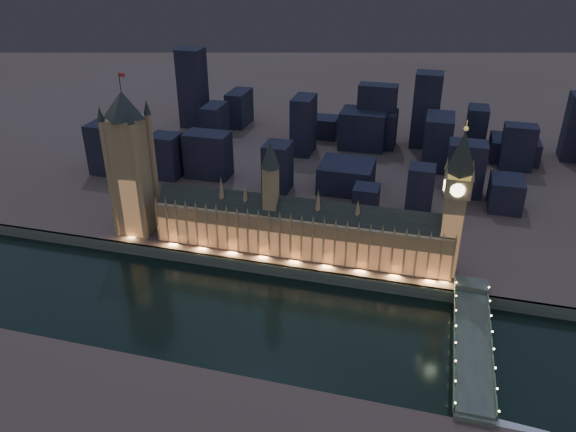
% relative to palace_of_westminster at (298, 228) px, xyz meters
% --- Properties ---
extents(ground_plane, '(2000.00, 2000.00, 0.00)m').
position_rel_palace_of_westminster_xyz_m(ground_plane, '(-10.47, -61.74, -26.37)').
color(ground_plane, black).
rests_on(ground_plane, ground).
extents(north_bank, '(2000.00, 960.00, 8.00)m').
position_rel_palace_of_westminster_xyz_m(north_bank, '(-10.47, 458.26, -22.37)').
color(north_bank, '#4F3A31').
rests_on(north_bank, ground).
extents(embankment_wall, '(2000.00, 2.50, 8.00)m').
position_rel_palace_of_westminster_xyz_m(embankment_wall, '(-10.47, -20.74, -22.37)').
color(embankment_wall, '#434546').
rests_on(embankment_wall, ground).
extents(palace_of_westminster, '(202.00, 21.36, 78.00)m').
position_rel_palace_of_westminster_xyz_m(palace_of_westminster, '(0.00, 0.00, 0.00)').
color(palace_of_westminster, '#886C5B').
rests_on(palace_of_westminster, north_bank).
extents(victoria_tower, '(31.68, 31.68, 114.86)m').
position_rel_palace_of_westminster_xyz_m(victoria_tower, '(-120.47, 0.18, 38.49)').
color(victoria_tower, '#886C5B').
rests_on(victoria_tower, north_bank).
extents(elizabeth_tower, '(18.00, 18.00, 101.25)m').
position_rel_palace_of_westminster_xyz_m(elizabeth_tower, '(97.53, 0.18, 37.91)').
color(elizabeth_tower, '#886C5B').
rests_on(elizabeth_tower, north_bank).
extents(westminster_bridge, '(19.79, 113.00, 15.90)m').
position_rel_palace_of_westminster_xyz_m(westminster_bridge, '(113.43, -65.18, -20.39)').
color(westminster_bridge, '#434546').
rests_on(westminster_bridge, ground).
extents(city_backdrop, '(473.31, 215.63, 84.29)m').
position_rel_palace_of_westminster_xyz_m(city_backdrop, '(23.33, 185.60, 5.12)').
color(city_backdrop, black).
rests_on(city_backdrop, north_bank).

